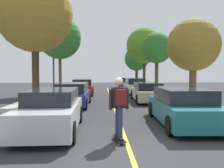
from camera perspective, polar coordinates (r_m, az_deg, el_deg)
ground at (r=6.37m, az=4.12°, el=-15.36°), size 80.00×80.00×0.00m
center_line at (r=10.23m, az=1.52°, el=-8.37°), size 0.12×39.20×0.01m
parked_car_left_nearest at (r=8.32m, az=-14.15°, el=-6.24°), size 1.91×4.37×1.40m
parked_car_left_near at (r=14.17m, az=-9.25°, el=-2.49°), size 1.91×4.33×1.37m
parked_car_left_far at (r=21.07m, az=-7.02°, el=-0.73°), size 1.93×4.26×1.38m
parked_car_right_nearest at (r=9.49m, az=16.55°, el=-5.19°), size 2.12×4.75×1.38m
parked_car_right_near at (r=16.33m, az=8.40°, el=-1.93°), size 1.96×4.63×1.30m
parked_car_right_far at (r=22.33m, az=5.46°, el=-0.48°), size 1.83×4.52×1.43m
parked_car_right_farthest at (r=29.20m, az=3.59°, el=0.20°), size 2.04×4.20×1.31m
street_tree_left_nearest at (r=14.32m, az=-18.02°, el=15.53°), size 4.20×4.20×7.16m
street_tree_left_near at (r=21.82m, az=-12.40°, el=10.71°), size 3.75×3.75×6.76m
street_tree_right_nearest at (r=14.14m, az=18.89°, el=8.70°), size 2.92×2.92×4.83m
street_tree_right_near at (r=22.62m, az=10.68°, el=8.41°), size 2.86×2.86×5.54m
street_tree_right_far at (r=29.03m, az=7.76°, el=9.06°), size 4.30×4.30×7.18m
street_tree_right_farthest at (r=35.07m, az=5.93°, el=6.01°), size 3.53×3.53×5.60m
streetlamp at (r=17.50m, az=-13.86°, el=7.63°), size 0.36×0.24×5.87m
skateboard at (r=6.99m, az=1.66°, el=-12.95°), size 0.37×0.87×0.10m
skateboarder at (r=6.75m, az=1.75°, el=-4.75°), size 0.59×0.71×1.74m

